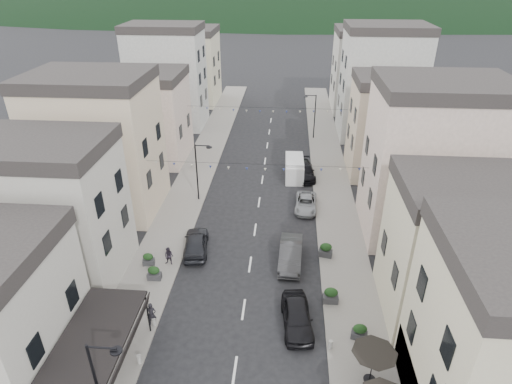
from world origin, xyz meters
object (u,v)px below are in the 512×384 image
parked_car_b (291,254)px  pedestrian_b (169,256)px  delivery_van (294,167)px  parked_car_d (304,171)px  pedestrian_a (152,314)px  parked_car_c (306,203)px  parked_car_e (196,243)px  parked_car_a (297,316)px

parked_car_b → pedestrian_b: pedestrian_b is taller
parked_car_b → delivery_van: 15.48m
parked_car_d → parked_car_b: bearing=-101.2°
parked_car_d → delivery_van: size_ratio=1.03×
parked_car_b → pedestrian_a: size_ratio=2.93×
parked_car_c → parked_car_b: bearing=-96.6°
parked_car_c → parked_car_e: (-9.20, -7.62, 0.19)m
parked_car_a → parked_car_b: (-0.47, 6.71, 0.03)m
delivery_van → pedestrian_a: size_ratio=2.88×
pedestrian_a → parked_car_c: bearing=48.2°
parked_car_d → pedestrian_b: 19.99m
parked_car_a → delivery_van: bearing=84.3°
parked_car_c → parked_car_d: 7.09m
delivery_van → pedestrian_b: 19.27m
parked_car_e → parked_car_b: bearing=165.6°
parked_car_d → delivery_van: 1.21m
pedestrian_a → parked_car_a: bearing=-4.2°
parked_car_b → pedestrian_a: pedestrian_a is taller
parked_car_c → parked_car_d: bearing=92.9°
parked_car_b → parked_car_d: size_ratio=0.98×
delivery_van → pedestrian_a: (-9.27, -22.93, -0.17)m
parked_car_d → pedestrian_b: size_ratio=3.30×
parked_car_a → parked_car_b: bearing=87.8°
delivery_van → parked_car_a: bearing=-90.9°
pedestrian_a → parked_car_e: bearing=73.1°
parked_car_a → pedestrian_b: bearing=144.5°
parked_car_c → delivery_van: 7.05m
parked_car_a → parked_car_b: size_ratio=0.93×
parked_car_a → parked_car_c: size_ratio=1.06×
parked_car_c → delivery_van: bearing=102.2°
parked_car_e → delivery_van: delivery_van is taller
parked_car_a → pedestrian_b: size_ratio=3.02×
parked_car_d → delivery_van: (-1.13, -0.15, 0.41)m
parked_car_c → pedestrian_a: pedestrian_a is taller
parked_car_c → pedestrian_b: pedestrian_b is taller
parked_car_d → pedestrian_b: pedestrian_b is taller
delivery_van → pedestrian_b: (-9.79, -16.60, -0.26)m
parked_car_e → pedestrian_b: (-1.71, -2.05, 0.08)m
parked_car_a → pedestrian_a: bearing=178.3°
parked_car_e → parked_car_c: bearing=-148.0°
parked_car_b → parked_car_e: 7.83m
parked_car_e → pedestrian_a: size_ratio=2.77×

